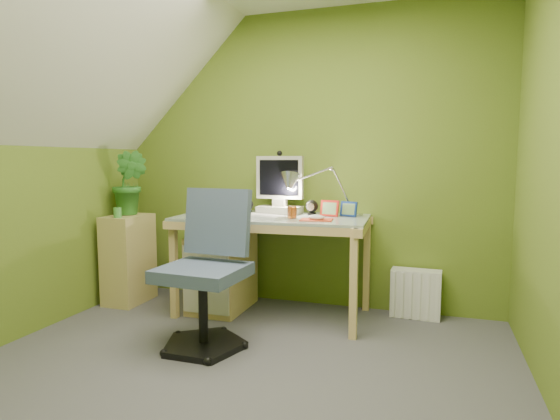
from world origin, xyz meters
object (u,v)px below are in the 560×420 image
(side_ledge, at_px, (129,259))
(task_chair, at_px, (202,269))
(radiator, at_px, (416,294))
(desk, at_px, (273,265))
(desk_lamp, at_px, (335,180))
(monitor, at_px, (280,182))
(potted_plant, at_px, (130,183))

(side_ledge, bearing_deg, task_chair, -33.15)
(radiator, bearing_deg, desk, -163.33)
(desk_lamp, xyz_separation_m, side_ledge, (-1.71, -0.26, -0.68))
(desk_lamp, distance_m, side_ledge, 1.86)
(monitor, relative_size, radiator, 1.36)
(potted_plant, bearing_deg, side_ledge, -90.00)
(monitor, height_order, side_ledge, monitor)
(desk, xyz_separation_m, task_chair, (-0.20, -0.77, 0.13))
(monitor, distance_m, side_ledge, 1.45)
(desk, height_order, monitor, monitor)
(potted_plant, bearing_deg, task_chair, -35.00)
(desk_lamp, bearing_deg, desk, -166.44)
(monitor, xyz_separation_m, desk_lamp, (0.45, 0.00, 0.02))
(desk_lamp, xyz_separation_m, radiator, (0.62, 0.09, -0.87))
(side_ledge, xyz_separation_m, radiator, (2.33, 0.35, -0.19))
(task_chair, bearing_deg, radiator, 42.93)
(monitor, bearing_deg, desk_lamp, -0.52)
(side_ledge, height_order, task_chair, task_chair)
(desk, height_order, radiator, desk)
(desk, xyz_separation_m, potted_plant, (-1.26, -0.03, 0.62))
(desk, relative_size, task_chair, 1.39)
(desk_lamp, relative_size, potted_plant, 1.02)
(desk, bearing_deg, radiator, 11.11)
(side_ledge, bearing_deg, potted_plant, 90.00)
(side_ledge, xyz_separation_m, potted_plant, (0.00, 0.05, 0.64))
(desk, relative_size, radiator, 3.91)
(side_ledge, bearing_deg, desk_lamp, 8.64)
(monitor, distance_m, potted_plant, 1.28)
(potted_plant, xyz_separation_m, task_chair, (1.06, -0.74, -0.49))
(desk_lamp, height_order, side_ledge, desk_lamp)
(radiator, bearing_deg, monitor, -172.70)
(side_ledge, distance_m, radiator, 2.37)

